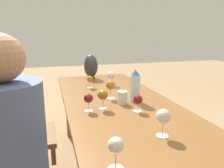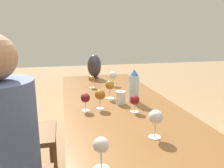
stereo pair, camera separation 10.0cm
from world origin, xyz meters
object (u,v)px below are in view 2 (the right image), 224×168
(wine_glass_4, at_px, (135,100))
(wine_glass_7, at_px, (85,98))
(wine_glass_6, at_px, (110,86))
(wine_glass_5, at_px, (156,118))
(water_tumbler, at_px, (121,98))
(wine_glass_3, at_px, (113,75))
(person_near, at_px, (7,154))
(water_bottle, at_px, (134,86))
(vase, at_px, (94,66))
(wine_glass_0, at_px, (101,146))
(wine_glass_1, at_px, (92,79))
(chair_far, at_px, (18,127))
(wine_glass_2, at_px, (100,95))

(wine_glass_4, height_order, wine_glass_7, wine_glass_7)
(wine_glass_6, bearing_deg, wine_glass_5, -173.44)
(water_tumbler, xyz_separation_m, wine_glass_3, (0.60, -0.08, 0.06))
(wine_glass_3, relative_size, wine_glass_5, 0.98)
(wine_glass_4, height_order, person_near, person_near)
(water_bottle, distance_m, vase, 0.99)
(wine_glass_7, bearing_deg, water_tumbler, -71.98)
(wine_glass_3, height_order, wine_glass_4, wine_glass_3)
(wine_glass_5, height_order, wine_glass_7, wine_glass_5)
(wine_glass_0, height_order, wine_glass_6, wine_glass_6)
(wine_glass_7, bearing_deg, wine_glass_4, -106.93)
(wine_glass_1, xyz_separation_m, wine_glass_7, (-0.65, 0.13, 0.00))
(wine_glass_1, relative_size, wine_glass_7, 0.96)
(person_near, bearing_deg, wine_glass_7, -48.34)
(wine_glass_0, height_order, wine_glass_4, wine_glass_0)
(chair_far, bearing_deg, wine_glass_2, -116.14)
(water_tumbler, distance_m, wine_glass_0, 0.84)
(wine_glass_2, height_order, chair_far, chair_far)
(wine_glass_4, bearing_deg, wine_glass_6, 16.20)
(wine_glass_6, relative_size, chair_far, 0.15)
(vase, relative_size, chair_far, 0.28)
(water_bottle, relative_size, wine_glass_6, 1.69)
(wine_glass_1, relative_size, wine_glass_4, 1.01)
(wine_glass_4, bearing_deg, water_tumbler, 14.32)
(wine_glass_0, height_order, wine_glass_3, wine_glass_3)
(vase, bearing_deg, wine_glass_3, -161.87)
(wine_glass_1, bearing_deg, water_tumbler, -164.94)
(wine_glass_2, bearing_deg, wine_glass_7, 98.86)
(wine_glass_7, bearing_deg, wine_glass_0, 179.01)
(wine_glass_4, relative_size, wine_glass_5, 0.79)
(water_tumbler, xyz_separation_m, chair_far, (0.24, 0.81, -0.27))
(wine_glass_6, bearing_deg, person_near, 133.75)
(water_bottle, relative_size, wine_glass_1, 2.13)
(vase, bearing_deg, water_tumbler, -176.85)
(vase, relative_size, wine_glass_2, 1.97)
(vase, height_order, wine_glass_3, vase)
(wine_glass_2, relative_size, person_near, 0.11)
(wine_glass_1, relative_size, wine_glass_6, 0.80)
(wine_glass_5, relative_size, chair_far, 0.15)
(wine_glass_5, bearing_deg, vase, 3.16)
(vase, bearing_deg, wine_glass_7, 168.44)
(wine_glass_1, xyz_separation_m, person_near, (-1.04, 0.57, -0.14))
(water_bottle, relative_size, vase, 0.91)
(wine_glass_0, bearing_deg, water_tumbler, -20.41)
(water_tumbler, height_order, vase, vase)
(wine_glass_7, distance_m, chair_far, 0.69)
(vase, xyz_separation_m, wine_glass_6, (-0.85, -0.00, -0.04))
(wine_glass_3, xyz_separation_m, person_near, (-1.08, 0.79, -0.16))
(wine_glass_2, bearing_deg, vase, -6.20)
(water_bottle, height_order, wine_glass_5, water_bottle)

